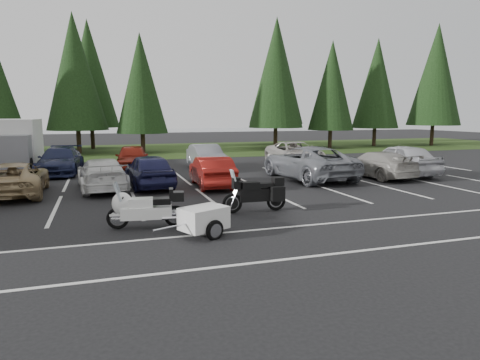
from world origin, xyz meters
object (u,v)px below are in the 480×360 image
object	(u,v)px
car_near_2	(15,179)
adventure_motorcycle	(255,190)
car_far_3	(206,157)
car_near_6	(308,162)
car_far_2	(132,158)
car_near_3	(102,174)
box_truck	(13,145)
touring_motorcycle	(146,205)
car_near_5	(212,171)
car_far_4	(295,153)
car_near_7	(377,164)
car_near_4	(149,170)
car_near_8	(400,159)
cargo_trailer	(204,221)
car_far_1	(60,161)

from	to	relation	value
car_near_2	adventure_motorcycle	bearing A→B (deg)	143.21
car_far_3	car_near_6	bearing A→B (deg)	-54.77
car_far_2	car_near_3	bearing A→B (deg)	-100.55
box_truck	touring_motorcycle	xyz separation A→B (m)	(5.81, -14.81, -0.78)
car_near_6	car_far_2	size ratio (longest dim) A/B	1.35
car_near_5	car_far_4	distance (m)	9.33
car_near_6	car_near_7	world-z (taller)	car_near_6
car_far_2	touring_motorcycle	world-z (taller)	car_far_2
car_near_7	box_truck	bearing A→B (deg)	-30.27
car_near_4	car_far_3	xyz separation A→B (m)	(3.87, 5.25, -0.03)
car_near_3	car_far_3	distance (m)	7.93
car_near_8	car_far_3	size ratio (longest dim) A/B	1.11
car_near_8	car_far_2	distance (m)	14.65
touring_motorcycle	adventure_motorcycle	bearing A→B (deg)	22.58
car_far_4	touring_motorcycle	distance (m)	16.23
car_near_5	car_near_3	bearing A→B (deg)	-5.18
touring_motorcycle	cargo_trailer	xyz separation A→B (m)	(1.36, -1.28, -0.28)
car_near_7	car_far_4	distance (m)	6.33
car_near_2	car_near_3	world-z (taller)	car_near_3
touring_motorcycle	car_near_2	bearing A→B (deg)	131.89
car_near_3	car_near_6	distance (m)	9.74
car_near_4	adventure_motorcycle	xyz separation A→B (m)	(2.76, -6.05, -0.01)
car_near_7	car_far_1	distance (m)	16.65
car_near_8	car_near_2	bearing A→B (deg)	1.05
car_near_8	car_near_6	bearing A→B (deg)	-1.49
car_near_4	car_near_5	bearing A→B (deg)	159.95
car_near_4	car_near_8	xyz separation A→B (m)	(13.07, -0.24, 0.08)
car_near_3	car_near_5	distance (m)	4.67
car_near_7	touring_motorcycle	size ratio (longest dim) A/B	1.89
box_truck	car_far_4	bearing A→B (deg)	-8.42
touring_motorcycle	cargo_trailer	distance (m)	1.89
car_near_5	cargo_trailer	bearing A→B (deg)	77.04
car_near_2	car_far_1	size ratio (longest dim) A/B	0.96
car_far_4	car_far_3	bearing A→B (deg)	-176.39
car_near_2	car_far_2	distance (m)	7.83
car_near_3	car_near_2	bearing A→B (deg)	0.43
car_far_1	touring_motorcycle	world-z (taller)	car_far_1
car_near_6	adventure_motorcycle	distance (m)	7.81
car_near_6	car_far_4	world-z (taller)	car_near_6
car_far_3	car_far_2	bearing A→B (deg)	172.90
car_near_2	car_near_4	world-z (taller)	car_near_4
box_truck	car_near_2	bearing A→B (deg)	-80.41
car_near_2	car_far_2	world-z (taller)	car_far_2
car_near_3	car_far_2	bearing A→B (deg)	-110.40
car_near_4	car_far_2	distance (m)	5.70
car_near_5	adventure_motorcycle	bearing A→B (deg)	94.03
box_truck	car_far_2	bearing A→B (deg)	-18.68
car_near_5	car_near_6	distance (m)	5.16
car_near_8	cargo_trailer	distance (m)	14.90
car_far_3	car_near_8	bearing A→B (deg)	-31.88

